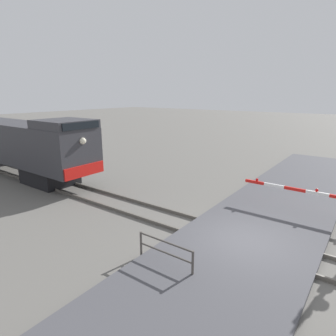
{
  "coord_description": "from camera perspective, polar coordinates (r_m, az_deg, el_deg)",
  "views": [
    {
      "loc": [
        -9.66,
        -3.4,
        5.55
      ],
      "look_at": [
        0.83,
        4.26,
        2.15
      ],
      "focal_mm": 30.65,
      "sensor_mm": 36.0,
      "label": 1
    }
  ],
  "objects": [
    {
      "name": "rail_track_left",
      "position": [
        11.02,
        13.78,
        -15.6
      ],
      "size": [
        0.08,
        80.0,
        0.15
      ],
      "primitive_type": "cube",
      "color": "#59544C",
      "rests_on": "ground_plane"
    },
    {
      "name": "ground_plane",
      "position": [
        11.65,
        15.16,
        -14.37
      ],
      "size": [
        160.0,
        160.0,
        0.0
      ],
      "primitive_type": "plane",
      "color": "#605E59"
    },
    {
      "name": "road_surface",
      "position": [
        11.61,
        15.19,
        -14.03
      ],
      "size": [
        36.0,
        5.07,
        0.16
      ],
      "primitive_type": "cube",
      "color": "#47474C",
      "rests_on": "ground_plane"
    },
    {
      "name": "guard_railing",
      "position": [
        9.68,
        -0.56,
        -16.04
      ],
      "size": [
        0.08,
        2.17,
        0.95
      ],
      "color": "#4C4742",
      "rests_on": "ground_plane"
    },
    {
      "name": "rail_track_right",
      "position": [
        12.22,
        16.45,
        -12.63
      ],
      "size": [
        0.08,
        80.0,
        0.15
      ],
      "primitive_type": "cube",
      "color": "#59544C",
      "rests_on": "ground_plane"
    },
    {
      "name": "locomotive",
      "position": [
        22.81,
        -28.26,
        4.39
      ],
      "size": [
        2.75,
        15.8,
        4.11
      ],
      "color": "black",
      "rests_on": "ground_plane"
    }
  ]
}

